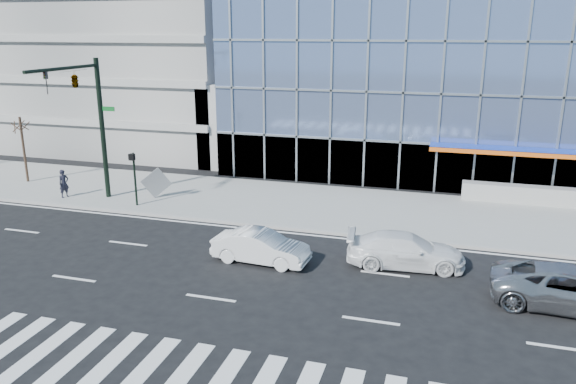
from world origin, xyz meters
name	(u,v)px	position (x,y,z in m)	size (l,w,h in m)	color
ground	(248,258)	(0.00, 0.00, 0.00)	(160.00, 160.00, 0.00)	black
sidewalk	(297,204)	(0.00, 8.00, 0.07)	(120.00, 8.00, 0.15)	gray
theatre_building	(537,58)	(14.00, 26.00, 7.50)	(42.00, 26.00, 15.00)	#6C84B5
parking_garage	(139,25)	(-20.00, 26.00, 10.00)	(24.00, 24.00, 20.00)	gray
ramp_block	(256,121)	(-6.00, 18.00, 3.00)	(6.00, 8.00, 6.00)	gray
traffic_signal	(83,97)	(-11.00, 4.57, 6.16)	(1.14, 5.74, 8.00)	black
ped_signal_post	(134,171)	(-8.50, 4.94, 2.14)	(0.30, 0.33, 3.00)	black
street_tree_near	(21,126)	(-18.00, 7.50, 3.78)	(1.10, 1.10, 4.23)	#332319
silver_suv	(570,288)	(12.69, -1.00, 0.76)	(2.52, 5.46, 1.52)	#A8A8AD
white_suv	(406,250)	(6.69, 1.06, 0.72)	(2.00, 4.93, 1.43)	white
white_sedan	(261,247)	(0.69, -0.26, 0.69)	(1.46, 4.20, 1.38)	white
pedestrian	(64,184)	(-13.37, 5.17, 0.98)	(0.60, 0.40, 1.66)	black
tilted_panel	(156,183)	(-8.13, 6.61, 1.06)	(1.30, 0.06, 1.30)	gray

